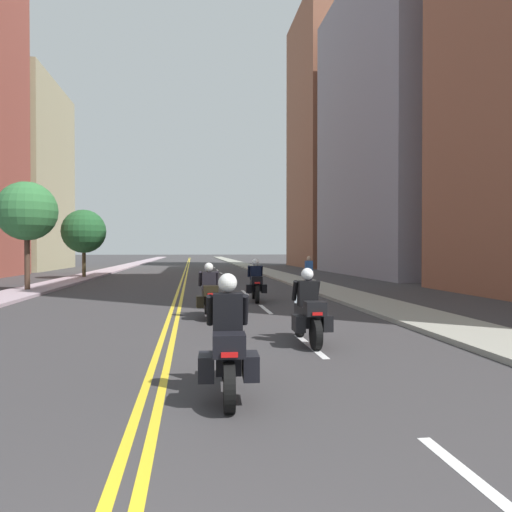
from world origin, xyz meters
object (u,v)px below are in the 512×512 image
object	(u,v)px
pedestrian_0	(309,272)
street_tree_1	(27,211)
motorcycle_1	(308,313)
street_tree_0	(84,231)
motorcycle_0	(228,348)
motorcycle_3	(256,284)
motorcycle_2	(209,295)

from	to	relation	value
pedestrian_0	street_tree_1	size ratio (longest dim) A/B	0.32
motorcycle_1	street_tree_0	bearing A→B (deg)	112.27
street_tree_1	motorcycle_0	bearing A→B (deg)	-64.49
motorcycle_3	street_tree_1	size ratio (longest dim) A/B	0.45
motorcycle_2	street_tree_0	xyz separation A→B (m)	(-7.74, 19.70, 2.53)
motorcycle_1	motorcycle_3	world-z (taller)	motorcycle_3
motorcycle_2	street_tree_1	distance (m)	12.78
motorcycle_0	pedestrian_0	size ratio (longest dim) A/B	1.33
motorcycle_0	pedestrian_0	xyz separation A→B (m)	(5.43, 17.32, 0.19)
pedestrian_0	street_tree_0	world-z (taller)	street_tree_0
street_tree_0	motorcycle_0	bearing A→B (deg)	-74.07
motorcycle_1	street_tree_1	distance (m)	17.06
motorcycle_3	pedestrian_0	xyz separation A→B (m)	(3.52, 5.84, 0.18)
pedestrian_0	motorcycle_2	bearing A→B (deg)	-126.60
motorcycle_0	pedestrian_0	world-z (taller)	motorcycle_0
motorcycle_3	pedestrian_0	world-z (taller)	pedestrian_0
motorcycle_1	motorcycle_3	size ratio (longest dim) A/B	0.90
pedestrian_0	street_tree_0	distance (m)	16.54
street_tree_0	street_tree_1	size ratio (longest dim) A/B	0.91
motorcycle_0	street_tree_0	world-z (taller)	street_tree_0
motorcycle_0	motorcycle_2	xyz separation A→B (m)	(0.01, 7.37, 0.00)
motorcycle_1	street_tree_0	xyz separation A→B (m)	(-9.65, 23.76, 2.55)
motorcycle_3	motorcycle_0	bearing A→B (deg)	-96.33
motorcycle_3	street_tree_1	xyz separation A→B (m)	(-9.94, 5.34, 3.07)
motorcycle_0	street_tree_0	bearing A→B (deg)	108.74
motorcycle_3	pedestrian_0	distance (m)	6.82
street_tree_1	street_tree_0	bearing A→B (deg)	88.32
motorcycle_0	motorcycle_3	world-z (taller)	motorcycle_0
motorcycle_0	motorcycle_3	distance (m)	11.63
motorcycle_0	motorcycle_1	size ratio (longest dim) A/B	1.04
motorcycle_0	street_tree_0	xyz separation A→B (m)	(-7.73, 27.07, 2.54)
pedestrian_0	motorcycle_3	bearing A→B (deg)	-129.08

